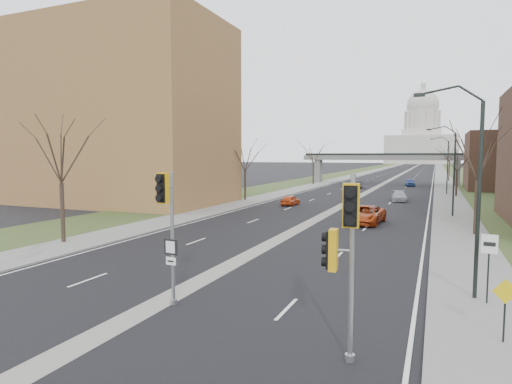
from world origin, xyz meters
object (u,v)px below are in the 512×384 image
Objects in this scene: signal_pole_right at (344,241)px; car_left_near at (290,200)px; speed_limit_sign at (489,256)px; car_right_mid at (399,196)px; warning_sign at (505,301)px; car_left_far at (358,184)px; car_right_near at (366,215)px; car_right_far at (410,182)px; signal_pole_median at (167,213)px.

signal_pole_right is 39.34m from car_left_near.
speed_limit_sign reaches higher than car_left_near.
car_left_near is at bearing 123.70° from speed_limit_sign.
warning_sign is at bearing -87.70° from car_right_mid.
car_left_far is at bearing 106.64° from speed_limit_sign.
car_right_mid reaches higher than car_left_near.
speed_limit_sign is at bearing -87.04° from car_right_mid.
car_right_mid is (8.70, -20.24, -0.03)m from car_left_far.
signal_pole_right is at bearing -155.75° from warning_sign.
car_right_near is at bearing -99.41° from car_right_mid.
car_left_far is (-15.05, 60.11, -1.32)m from speed_limit_sign.
speed_limit_sign is 0.61× the size of car_right_mid.
speed_limit_sign is 0.64× the size of car_right_far.
warning_sign is 0.45× the size of car_right_mid.
car_right_mid is at bearing 91.59° from car_right_near.
signal_pole_right reaches higher than warning_sign.
car_left_far reaches higher than car_right_mid.
signal_pole_median is 24.64m from car_right_near.
car_right_near is 20.74m from car_right_mid.
speed_limit_sign is 0.66× the size of car_left_far.
car_right_near is (7.50, -40.94, 0.09)m from car_left_far.
signal_pole_right is 1.98× the size of speed_limit_sign.
car_right_far is at bearing 93.79° from car_right_near.
car_right_near is (4.04, 24.13, -2.93)m from signal_pole_median.
signal_pole_median is at bearing -100.54° from car_right_far.
signal_pole_right is at bearing -95.00° from car_right_far.
signal_pole_right is 2.69× the size of warning_sign.
warning_sign is 0.47× the size of car_right_far.
car_left_near is 0.85× the size of car_left_far.
signal_pole_median is 2.63× the size of warning_sign.
signal_pole_right is at bearing 113.54° from car_left_near.
car_left_near is at bearing 78.45° from car_left_far.
signal_pole_right is 67.94m from car_left_far.
car_left_near is (-6.42, 34.80, -3.11)m from signal_pole_median.
speed_limit_sign is 0.77× the size of car_left_near.
speed_limit_sign is 69.67m from car_right_far.
warning_sign is at bearing -66.70° from car_right_near.
car_right_near is 1.32× the size of car_right_far.
warning_sign is 24.22m from car_right_near.
speed_limit_sign is 61.98m from car_left_far.
car_right_mid is (11.66, 10.02, 0.05)m from car_left_near.
car_left_near is (-18.10, 33.65, -0.82)m from warning_sign.
speed_limit_sign is (4.34, 6.92, -1.55)m from signal_pole_right.
warning_sign is 0.57× the size of car_left_near.
warning_sign is (0.09, -3.81, -0.58)m from speed_limit_sign.
signal_pole_right reaches higher than signal_pole_median.
speed_limit_sign reaches higher than car_right_mid.
speed_limit_sign is 3.85m from warning_sign.
signal_pole_median is at bearing 174.78° from warning_sign.
car_right_far is at bearing -103.00° from car_left_near.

